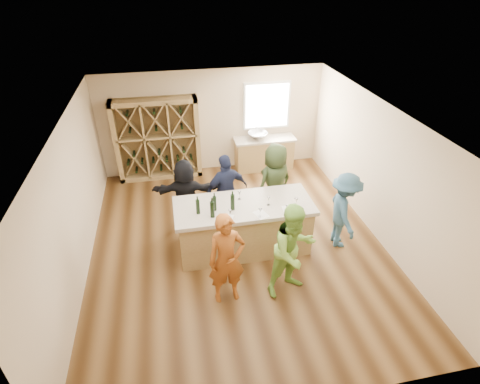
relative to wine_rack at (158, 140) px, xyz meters
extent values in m
cube|color=brown|center=(1.50, -3.27, -1.15)|extent=(6.00, 7.00, 0.10)
cube|color=white|center=(1.50, -3.27, 1.75)|extent=(6.00, 7.00, 0.10)
cube|color=beige|center=(1.50, 0.28, 0.30)|extent=(6.00, 0.10, 2.80)
cube|color=beige|center=(1.50, -6.82, 0.30)|extent=(6.00, 0.10, 2.80)
cube|color=beige|center=(-1.55, -3.27, 0.30)|extent=(0.10, 7.00, 2.80)
cube|color=beige|center=(4.55, -3.27, 0.30)|extent=(0.10, 7.00, 2.80)
cube|color=white|center=(3.00, 0.20, 0.65)|extent=(1.30, 0.06, 1.30)
cube|color=white|center=(3.00, 0.17, 0.65)|extent=(1.18, 0.01, 1.18)
cube|color=#9C7D4A|center=(0.00, 0.00, 0.00)|extent=(2.20, 0.45, 2.20)
cube|color=#9C7D4A|center=(2.90, -0.07, -0.67)|extent=(1.60, 0.58, 0.86)
cube|color=#B7A996|center=(2.90, -0.07, -0.21)|extent=(1.70, 0.62, 0.06)
imported|color=silver|center=(2.70, -0.07, -0.09)|extent=(0.54, 0.54, 0.19)
cylinder|color=silver|center=(2.70, 0.11, -0.03)|extent=(0.02, 0.02, 0.30)
cube|color=#9C7D4A|center=(1.61, -3.42, -0.60)|extent=(2.60, 1.00, 1.00)
cube|color=#B7A996|center=(1.61, -3.42, -0.06)|extent=(2.72, 1.12, 0.08)
cylinder|color=black|center=(0.70, -3.55, 0.13)|extent=(0.08, 0.08, 0.29)
cylinder|color=black|center=(0.95, -3.71, 0.15)|extent=(0.10, 0.10, 0.33)
cylinder|color=black|center=(1.02, -3.50, 0.13)|extent=(0.10, 0.10, 0.30)
cylinder|color=black|center=(1.36, -3.55, 0.14)|extent=(0.10, 0.10, 0.33)
cone|color=white|center=(1.26, -3.83, 0.07)|extent=(0.09, 0.09, 0.19)
cone|color=white|center=(1.82, -3.88, 0.07)|extent=(0.08, 0.08, 0.17)
cone|color=white|center=(2.34, -3.88, 0.07)|extent=(0.09, 0.09, 0.19)
cone|color=white|center=(2.07, -3.53, 0.07)|extent=(0.09, 0.09, 0.19)
cone|color=white|center=(2.57, -3.70, 0.08)|extent=(0.09, 0.09, 0.20)
cube|color=white|center=(1.20, -3.82, -0.02)|extent=(0.32, 0.35, 0.00)
cube|color=white|center=(1.86, -3.81, -0.02)|extent=(0.30, 0.34, 0.00)
cube|color=white|center=(2.40, -3.76, -0.02)|extent=(0.22, 0.29, 0.00)
imported|color=#994C19|center=(1.05, -4.69, -0.22)|extent=(0.67, 0.51, 1.75)
imported|color=#8CC64C|center=(2.20, -4.72, -0.19)|extent=(0.99, 0.74, 1.81)
imported|color=#335972|center=(3.61, -3.68, -0.27)|extent=(0.63, 1.13, 1.66)
imported|color=#191E38|center=(1.41, -2.51, -0.24)|extent=(1.11, 0.79, 1.72)
imported|color=#263319|center=(2.52, -2.45, -0.19)|extent=(1.04, 0.88, 1.82)
imported|color=black|center=(0.53, -2.37, -0.30)|extent=(1.55, 0.71, 1.61)
cone|color=white|center=(1.56, -3.22, 0.07)|extent=(0.07, 0.07, 0.18)
camera|label=1|loc=(0.34, -9.34, 4.05)|focal=28.00mm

